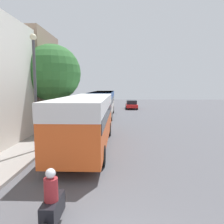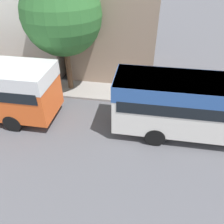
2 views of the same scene
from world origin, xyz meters
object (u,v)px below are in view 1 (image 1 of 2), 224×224
(car_crossing, at_px, (132,104))
(pedestrian_near_curb, at_px, (75,111))
(motorcycle_behind_lead, at_px, (52,206))
(bus_following, at_px, (103,100))
(bus_lead, at_px, (87,115))

(car_crossing, relative_size, pedestrian_near_curb, 2.61)
(pedestrian_near_curb, bearing_deg, motorcycle_behind_lead, -80.03)
(bus_following, bearing_deg, motorcycle_behind_lead, -89.11)
(bus_lead, height_order, pedestrian_near_curb, bus_lead)
(bus_lead, distance_m, car_crossing, 24.36)
(bus_lead, xyz_separation_m, pedestrian_near_curb, (-3.13, 11.24, -1.01))
(bus_lead, height_order, bus_following, bus_lead)
(bus_lead, relative_size, bus_following, 0.92)
(bus_following, distance_m, motorcycle_behind_lead, 22.26)
(bus_following, height_order, pedestrian_near_curb, bus_following)
(motorcycle_behind_lead, bearing_deg, car_crossing, 83.24)
(bus_lead, xyz_separation_m, car_crossing, (4.04, 23.99, -1.29))
(car_crossing, bearing_deg, pedestrian_near_curb, -119.35)
(bus_lead, height_order, motorcycle_behind_lead, bus_lead)
(pedestrian_near_curb, bearing_deg, car_crossing, 60.65)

